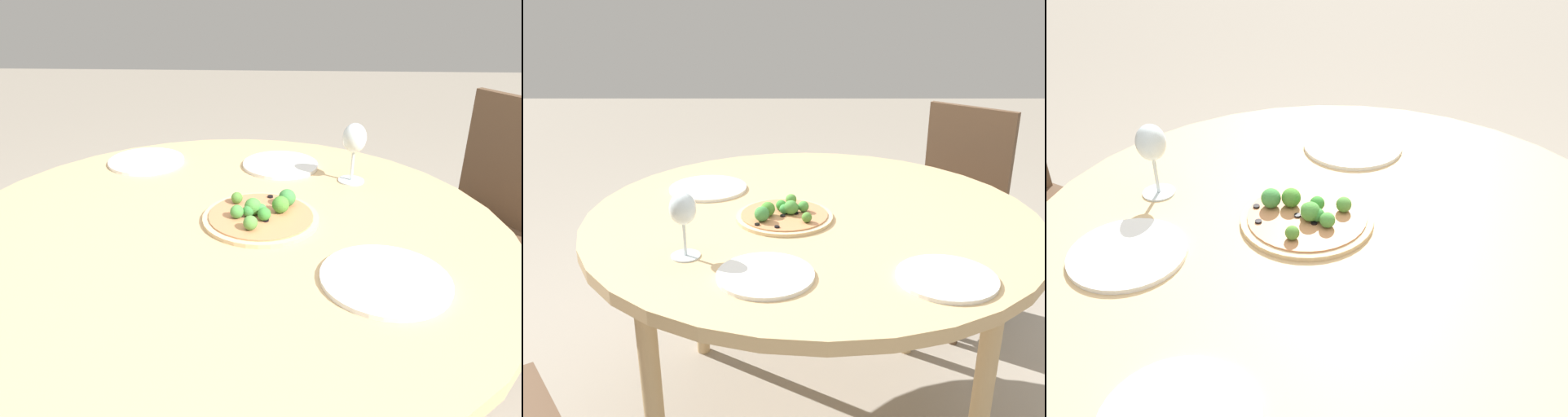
{
  "view_description": "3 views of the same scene",
  "coord_description": "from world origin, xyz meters",
  "views": [
    {
      "loc": [
        -0.13,
        1.03,
        1.3
      ],
      "look_at": [
        -0.08,
        -0.04,
        0.78
      ],
      "focal_mm": 35.0,
      "sensor_mm": 36.0,
      "label": 1
    },
    {
      "loc": [
        -0.08,
        -1.57,
        1.37
      ],
      "look_at": [
        -0.08,
        -0.04,
        0.78
      ],
      "focal_mm": 40.0,
      "sensor_mm": 36.0,
      "label": 2
    },
    {
      "loc": [
        0.81,
        -0.47,
        1.43
      ],
      "look_at": [
        -0.08,
        -0.04,
        0.78
      ],
      "focal_mm": 40.0,
      "sensor_mm": 36.0,
      "label": 3
    }
  ],
  "objects": [
    {
      "name": "plate_near",
      "position": [
        0.28,
        -0.41,
        0.76
      ],
      "size": [
        0.23,
        0.23,
        0.01
      ],
      "color": "white",
      "rests_on": "dining_table"
    },
    {
      "name": "pizza",
      "position": [
        -0.08,
        -0.04,
        0.77
      ],
      "size": [
        0.27,
        0.27,
        0.06
      ],
      "color": "#DBBC89",
      "rests_on": "dining_table"
    },
    {
      "name": "wine_glass",
      "position": [
        -0.32,
        -0.29,
        0.87
      ],
      "size": [
        0.07,
        0.07,
        0.17
      ],
      "color": "silver",
      "rests_on": "dining_table"
    },
    {
      "name": "plate_far",
      "position": [
        -0.12,
        -0.4,
        0.76
      ],
      "size": [
        0.22,
        0.22,
        0.01
      ],
      "color": "white",
      "rests_on": "dining_table"
    },
    {
      "name": "dining_table",
      "position": [
        0.0,
        0.0,
        0.7
      ],
      "size": [
        1.31,
        1.31,
        0.75
      ],
      "color": "tan",
      "rests_on": "ground_plane"
    },
    {
      "name": "plate_side",
      "position": [
        -0.33,
        0.21,
        0.76
      ],
      "size": [
        0.25,
        0.25,
        0.01
      ],
      "color": "white",
      "rests_on": "dining_table"
    },
    {
      "name": "chair_2",
      "position": [
        0.64,
        0.75,
        0.48
      ],
      "size": [
        0.56,
        0.56,
        0.9
      ],
      "rotation": [
        0.0,
        0.0,
        -0.7
      ],
      "color": "brown",
      "rests_on": "ground_plane"
    }
  ]
}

